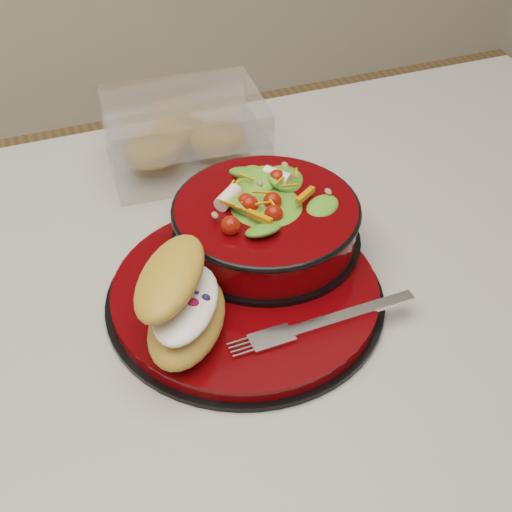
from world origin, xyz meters
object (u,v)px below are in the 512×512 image
object	(u,v)px
island_counter	(243,496)
pastry_box	(185,134)
dinner_plate	(246,293)
fork	(328,321)
salad_bowl	(266,218)
croissant	(184,302)

from	to	relation	value
island_counter	pastry_box	bearing A→B (deg)	86.93
dinner_plate	fork	bearing A→B (deg)	-52.92
salad_bowl	fork	bearing A→B (deg)	-85.14
island_counter	croissant	xyz separation A→B (m)	(-0.08, -0.07, 0.50)
island_counter	pastry_box	xyz separation A→B (m)	(0.01, 0.24, 0.49)
dinner_plate	pastry_box	xyz separation A→B (m)	(0.02, 0.28, 0.03)
pastry_box	island_counter	bearing A→B (deg)	-88.70
dinner_plate	fork	size ratio (longest dim) A/B	1.64
salad_bowl	pastry_box	distance (m)	0.22
croissant	pastry_box	size ratio (longest dim) A/B	0.76
salad_bowl	dinner_plate	bearing A→B (deg)	-126.80
croissant	island_counter	bearing A→B (deg)	-16.92
salad_bowl	fork	xyz separation A→B (m)	(0.01, -0.14, -0.03)
salad_bowl	croissant	world-z (taller)	salad_bowl
croissant	pastry_box	xyz separation A→B (m)	(0.09, 0.31, -0.01)
fork	pastry_box	xyz separation A→B (m)	(-0.04, 0.36, 0.02)
salad_bowl	pastry_box	bearing A→B (deg)	97.85
dinner_plate	croissant	xyz separation A→B (m)	(-0.08, -0.04, 0.05)
island_counter	salad_bowl	size ratio (longest dim) A/B	5.83
croissant	salad_bowl	bearing A→B (deg)	-20.30
dinner_plate	salad_bowl	xyz separation A→B (m)	(0.05, 0.06, 0.04)
island_counter	fork	world-z (taller)	fork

